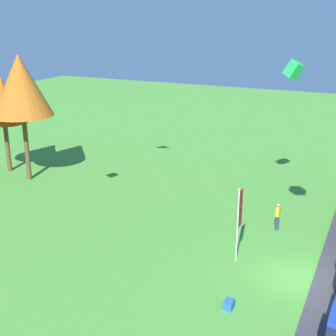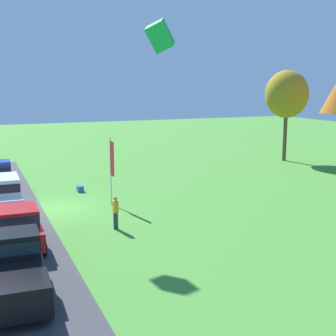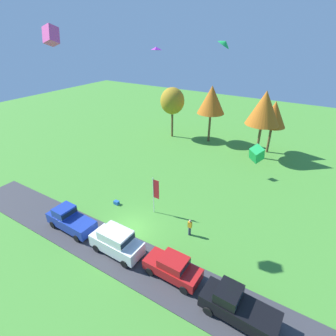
% 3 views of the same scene
% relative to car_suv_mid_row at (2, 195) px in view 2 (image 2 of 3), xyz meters
% --- Properties ---
extents(ground_plane, '(120.00, 120.00, 0.00)m').
position_rel_car_suv_mid_row_xyz_m(ground_plane, '(-1.00, 2.98, -1.30)').
color(ground_plane, '#478E33').
extents(pavement_strip, '(36.00, 4.40, 0.06)m').
position_rel_car_suv_mid_row_xyz_m(pavement_strip, '(-1.00, 0.01, -1.27)').
color(pavement_strip, '#38383D').
rests_on(pavement_strip, ground).
extents(car_suv_mid_row, '(4.62, 2.09, 2.28)m').
position_rel_car_suv_mid_row_xyz_m(car_suv_mid_row, '(0.00, 0.00, 0.00)').
color(car_suv_mid_row, white).
rests_on(car_suv_mid_row, ground).
extents(car_sedan_near_entrance, '(4.43, 2.00, 1.84)m').
position_rel_car_suv_mid_row_xyz_m(car_sedan_near_entrance, '(5.23, 0.36, -0.25)').
color(car_sedan_near_entrance, red).
rests_on(car_sedan_near_entrance, ground).
extents(car_pickup_far_end, '(5.07, 2.20, 2.14)m').
position_rel_car_suv_mid_row_xyz_m(car_pickup_far_end, '(10.34, -0.22, -0.19)').
color(car_pickup_far_end, black).
rests_on(car_pickup_far_end, ground).
extents(person_watching_sky, '(0.36, 0.24, 1.71)m').
position_rel_car_suv_mid_row_xyz_m(person_watching_sky, '(4.19, 5.14, -0.42)').
color(person_watching_sky, '#2D334C').
rests_on(person_watching_sky, ground).
extents(tree_far_right, '(4.02, 4.02, 8.48)m').
position_rel_car_suv_mid_row_xyz_m(tree_far_right, '(-10.12, 26.01, 4.95)').
color(tree_far_right, brown).
rests_on(tree_far_right, ground).
extents(flag_banner, '(0.71, 0.08, 4.13)m').
position_rel_car_suv_mid_row_xyz_m(flag_banner, '(-0.31, 6.26, 1.32)').
color(flag_banner, silver).
rests_on(flag_banner, ground).
extents(cooler_box, '(0.56, 0.40, 0.40)m').
position_rel_car_suv_mid_row_xyz_m(cooler_box, '(-4.78, 5.25, -1.10)').
color(cooler_box, blue).
rests_on(cooler_box, ground).
extents(kite_box_mid_center, '(1.05, 1.41, 1.42)m').
position_rel_car_suv_mid_row_xyz_m(kite_box_mid_center, '(8.78, 5.76, 7.83)').
color(kite_box_mid_center, green).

